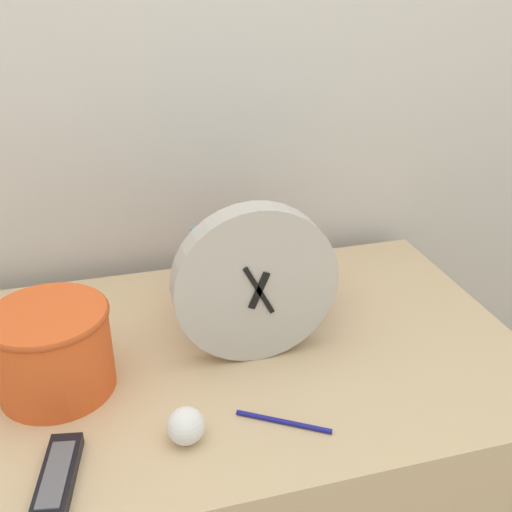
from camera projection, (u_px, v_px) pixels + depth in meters
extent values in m
cube|color=beige|center=(161.00, 61.00, 1.26)|extent=(6.00, 0.04, 2.40)
cube|color=tan|center=(214.00, 495.00, 1.27)|extent=(1.17, 0.69, 0.74)
cylinder|color=#B7B2A8|center=(255.00, 284.00, 1.04)|extent=(0.29, 0.05, 0.29)
cylinder|color=silver|center=(257.00, 288.00, 1.03)|extent=(0.26, 0.01, 0.26)
cube|color=black|center=(259.00, 290.00, 1.02)|extent=(0.04, 0.01, 0.07)
cube|color=black|center=(259.00, 290.00, 1.02)|extent=(0.06, 0.01, 0.10)
cylinder|color=black|center=(259.00, 290.00, 1.02)|extent=(0.01, 0.01, 0.01)
cube|color=green|center=(255.00, 306.00, 1.23)|extent=(0.21, 0.19, 0.02)
cube|color=#7A3899|center=(259.00, 292.00, 1.22)|extent=(0.23, 0.14, 0.04)
cube|color=red|center=(257.00, 271.00, 1.21)|extent=(0.24, 0.19, 0.04)
cube|color=orange|center=(251.00, 260.00, 1.18)|extent=(0.22, 0.16, 0.03)
cube|color=#2D9ED1|center=(253.00, 244.00, 1.17)|extent=(0.22, 0.17, 0.03)
cylinder|color=#E05623|center=(53.00, 351.00, 0.98)|extent=(0.19, 0.19, 0.15)
torus|color=#B3451C|center=(46.00, 315.00, 0.95)|extent=(0.20, 0.20, 0.01)
cube|color=black|center=(57.00, 480.00, 0.83)|extent=(0.07, 0.16, 0.02)
cube|color=#59595E|center=(56.00, 473.00, 0.82)|extent=(0.05, 0.12, 0.00)
sphere|color=white|center=(186.00, 426.00, 0.89)|extent=(0.06, 0.06, 0.06)
cylinder|color=navy|center=(283.00, 422.00, 0.94)|extent=(0.13, 0.09, 0.01)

